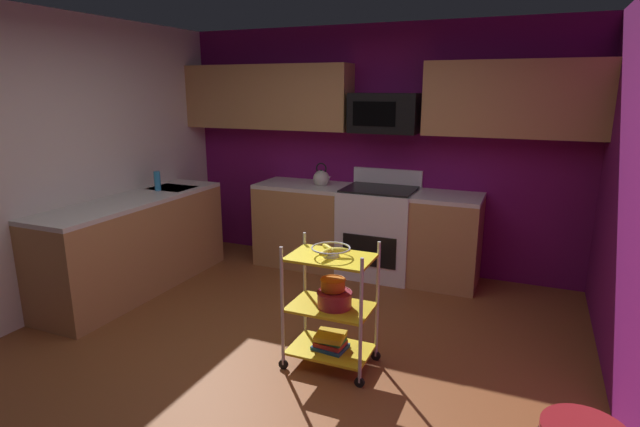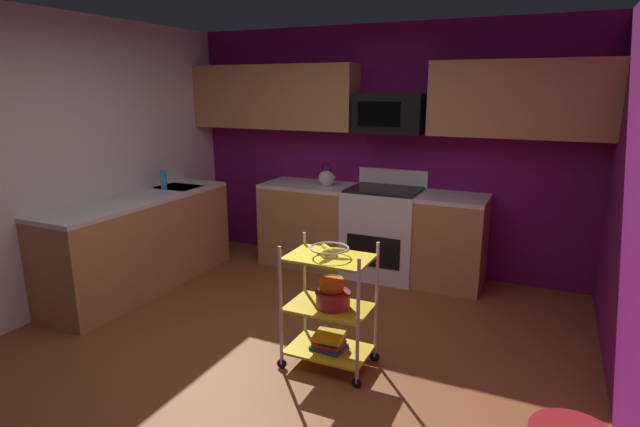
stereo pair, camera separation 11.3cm
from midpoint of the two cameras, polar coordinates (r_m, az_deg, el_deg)
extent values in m
cube|color=brown|center=(3.83, -4.92, -16.99)|extent=(4.40, 4.80, 0.04)
cube|color=#6B1156|center=(5.55, 7.42, 7.23)|extent=(4.52, 0.06, 2.60)
cube|color=silver|center=(4.86, -28.86, 4.62)|extent=(0.06, 4.80, 2.60)
cube|color=#B27F4C|center=(5.42, 6.07, -2.20)|extent=(2.41, 0.60, 0.88)
cube|color=silver|center=(5.31, 6.20, 2.57)|extent=(2.41, 0.60, 0.04)
cube|color=#B27F4C|center=(5.28, -18.99, -3.35)|extent=(0.60, 2.07, 0.88)
cube|color=silver|center=(5.17, -19.39, 1.53)|extent=(0.60, 2.07, 0.04)
cube|color=#B7BABC|center=(5.60, -15.19, 2.15)|extent=(0.44, 0.36, 0.16)
cube|color=white|center=(5.36, 7.80, -2.20)|extent=(0.76, 0.64, 0.92)
cube|color=black|center=(5.10, 6.66, -4.33)|extent=(0.56, 0.01, 0.32)
cube|color=white|center=(5.51, 8.89, 4.08)|extent=(0.76, 0.06, 0.18)
cube|color=black|center=(5.25, 7.97, 2.73)|extent=(0.72, 0.60, 0.02)
cube|color=#B27F4C|center=(5.82, -4.77, 13.04)|extent=(1.97, 0.33, 0.70)
cube|color=#B27F4C|center=(5.07, 22.33, 11.91)|extent=(1.63, 0.33, 0.70)
cube|color=black|center=(5.26, 8.62, 11.19)|extent=(0.70, 0.38, 0.40)
cube|color=black|center=(5.09, 7.33, 11.14)|extent=(0.44, 0.01, 0.24)
cylinder|color=silver|center=(3.55, -3.57, -10.55)|extent=(0.02, 0.02, 0.88)
cylinder|color=black|center=(3.75, -3.47, -16.67)|extent=(0.07, 0.02, 0.07)
cylinder|color=silver|center=(3.34, 5.31, -12.26)|extent=(0.02, 0.02, 0.88)
cylinder|color=black|center=(3.55, 5.14, -18.63)|extent=(0.07, 0.02, 0.07)
cylinder|color=silver|center=(3.85, -0.90, -8.46)|extent=(0.02, 0.02, 0.88)
cylinder|color=black|center=(4.04, -0.87, -14.23)|extent=(0.07, 0.02, 0.07)
cylinder|color=silver|center=(3.66, 7.32, -9.85)|extent=(0.02, 0.02, 0.88)
cylinder|color=black|center=(3.86, 7.11, -15.83)|extent=(0.07, 0.02, 0.07)
cube|color=yellow|center=(3.75, 1.92, -15.19)|extent=(0.58, 0.38, 0.02)
cube|color=yellow|center=(3.60, 1.96, -10.60)|extent=(0.58, 0.38, 0.02)
cube|color=yellow|center=(3.46, 2.01, -5.03)|extent=(0.58, 0.38, 0.02)
torus|color=silver|center=(3.44, 2.02, -3.94)|extent=(0.27, 0.27, 0.01)
cylinder|color=silver|center=(3.45, 2.01, -4.73)|extent=(0.12, 0.12, 0.02)
ellipsoid|color=yellow|center=(3.44, 2.85, -4.21)|extent=(0.17, 0.09, 0.04)
ellipsoid|color=yellow|center=(3.49, 1.68, -3.94)|extent=(0.15, 0.14, 0.04)
ellipsoid|color=yellow|center=(3.40, 1.53, -4.39)|extent=(0.08, 0.17, 0.04)
cylinder|color=maroon|center=(3.56, 2.41, -9.76)|extent=(0.24, 0.24, 0.11)
torus|color=maroon|center=(3.54, 2.42, -8.96)|extent=(0.25, 0.25, 0.01)
cylinder|color=orange|center=(3.55, 2.24, -8.09)|extent=(0.17, 0.17, 0.08)
torus|color=orange|center=(3.54, 2.25, -7.52)|extent=(0.18, 0.18, 0.01)
cube|color=#1E4C8C|center=(3.74, 1.92, -14.90)|extent=(0.25, 0.21, 0.03)
cube|color=#B22626|center=(3.72, 1.92, -14.52)|extent=(0.22, 0.18, 0.03)
cube|color=#26723F|center=(3.71, 1.93, -14.16)|extent=(0.21, 0.15, 0.02)
cube|color=gold|center=(3.70, 1.93, -13.76)|extent=(0.22, 0.20, 0.04)
sphere|color=beige|center=(5.46, 1.33, 3.97)|extent=(0.18, 0.18, 0.18)
sphere|color=black|center=(5.45, 1.34, 4.87)|extent=(0.03, 0.03, 0.03)
cone|color=beige|center=(5.43, 2.12, 4.09)|extent=(0.09, 0.04, 0.06)
torus|color=black|center=(5.44, 1.34, 5.13)|extent=(0.12, 0.01, 0.12)
cylinder|color=#2D8CBF|center=(5.46, -16.77, 3.66)|extent=(0.06, 0.06, 0.20)
camera|label=1|loc=(0.06, -89.12, 0.22)|focal=28.19mm
camera|label=2|loc=(0.06, 90.88, -0.22)|focal=28.19mm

